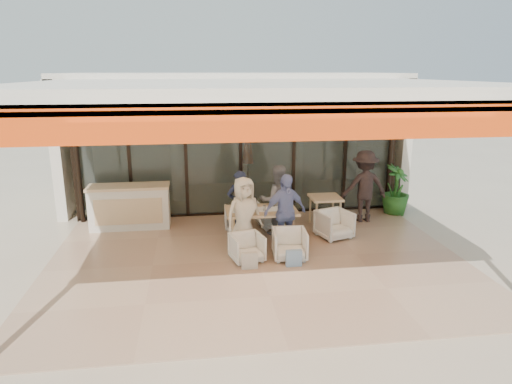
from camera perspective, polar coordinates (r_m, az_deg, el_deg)
The scene contains 21 objects.
ground at distance 8.99m, azimuth 0.15°, elevation -8.61°, with size 70.00×70.00×0.00m, color #C6B293.
terrace_floor at distance 8.98m, azimuth 0.15°, elevation -8.58°, with size 8.00×6.00×0.01m, color tan.
terrace_structure at distance 7.98m, azimuth 0.44°, elevation 12.50°, with size 8.00×6.00×3.40m.
glass_storefront at distance 11.39m, azimuth -1.95°, elevation 4.88°, with size 8.08×0.10×3.20m.
interior_block at distance 13.59m, azimuth -2.97°, elevation 9.19°, with size 9.05×3.62×3.52m.
host_counter at distance 11.00m, azimuth -15.48°, elevation -1.76°, with size 1.85×0.65×1.04m.
dining_table at distance 9.68m, azimuth 0.61°, elevation -2.51°, with size 1.50×0.90×0.93m.
chair_far_left at distance 10.64m, azimuth -2.34°, elevation -3.08°, with size 0.58×0.55×0.60m, color white.
chair_far_right at distance 10.74m, azimuth 2.13°, elevation -2.68°, with size 0.66×0.62×0.68m, color white.
chair_near_left at distance 8.86m, azimuth -1.13°, elevation -6.83°, with size 0.59×0.55×0.60m, color white.
chair_near_right at distance 8.98m, azimuth 4.23°, elevation -6.38°, with size 0.64×0.60×0.66m, color white.
diner_navy at distance 10.03m, azimuth -2.09°, elevation -1.50°, with size 0.55×0.36×1.50m, color #191F38.
diner_grey at distance 10.13m, azimuth 2.64°, elevation -1.06°, with size 0.78×0.60×1.60m, color #5C5C60.
diner_cream at distance 9.17m, azimuth -1.52°, elevation -2.90°, with size 0.76×0.50×1.56m, color beige.
diner_periwinkle at distance 9.29m, azimuth 3.64°, elevation -2.57°, with size 0.94×0.39×1.60m, color #7388C0.
tote_bag_cream at distance 8.55m, azimuth -0.81°, elevation -8.64°, with size 0.30×0.10×0.34m, color silver.
tote_bag_blue at distance 8.68m, azimuth 4.76°, elevation -8.31°, with size 0.30×0.10×0.34m, color #99BFD8.
side_table at distance 10.78m, azimuth 8.65°, elevation -1.12°, with size 0.70×0.70×0.74m.
side_chair at distance 10.18m, azimuth 9.77°, elevation -3.87°, with size 0.67×0.63×0.69m, color white.
standing_woman at distance 11.30m, azimuth 13.38°, elevation 0.66°, with size 1.14×0.66×1.76m, color black.
potted_palm at distance 12.18m, azimuth 17.09°, elevation 0.25°, with size 0.72×0.72×1.28m, color #1E5919.
Camera 1 is at (-1.15, -8.15, 3.59)m, focal length 32.00 mm.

